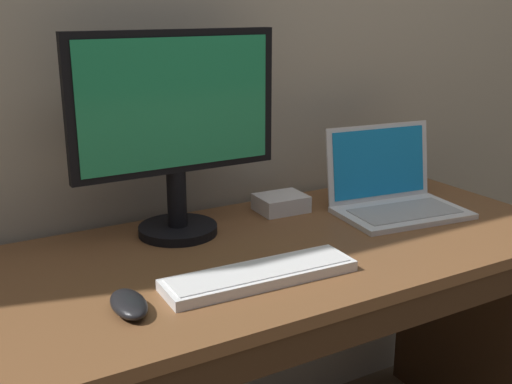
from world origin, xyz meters
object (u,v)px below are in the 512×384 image
object	(u,v)px
laptop_white	(395,196)
wired_keyboard	(260,275)
computer_mouse	(129,304)
external_drive_box	(281,203)
external_monitor	(176,128)

from	to	relation	value
laptop_white	wired_keyboard	bearing A→B (deg)	-159.65
wired_keyboard	computer_mouse	bearing A→B (deg)	179.47
wired_keyboard	external_drive_box	bearing A→B (deg)	52.25
wired_keyboard	external_drive_box	xyz separation A→B (m)	(0.28, 0.36, 0.01)
laptop_white	external_drive_box	bearing A→B (deg)	148.86
external_monitor	wired_keyboard	size ratio (longest dim) A/B	1.23
external_monitor	computer_mouse	xyz separation A→B (m)	(-0.24, -0.32, -0.25)
external_monitor	wired_keyboard	xyz separation A→B (m)	(0.04, -0.33, -0.25)
computer_mouse	wired_keyboard	bearing A→B (deg)	3.16
wired_keyboard	computer_mouse	world-z (taller)	computer_mouse
wired_keyboard	computer_mouse	distance (m)	0.28
wired_keyboard	external_drive_box	world-z (taller)	external_drive_box
laptop_white	computer_mouse	size ratio (longest dim) A/B	2.92
computer_mouse	laptop_white	bearing A→B (deg)	17.29
laptop_white	external_drive_box	xyz separation A→B (m)	(-0.26, 0.16, -0.02)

